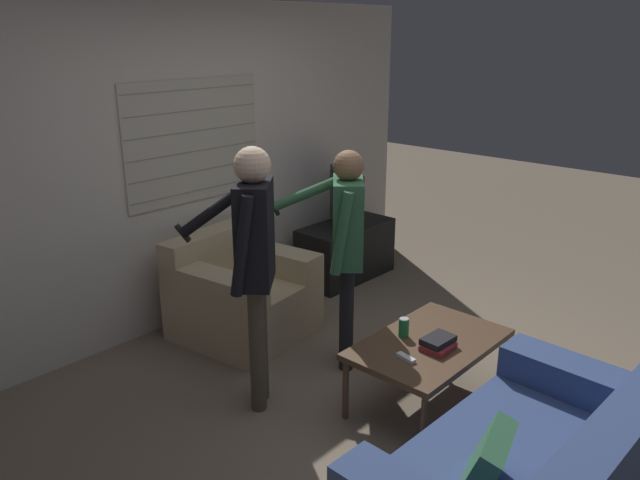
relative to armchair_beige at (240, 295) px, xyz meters
name	(u,v)px	position (x,y,z in m)	size (l,w,h in m)	color
ground_plane	(391,398)	(0.03, -1.47, -0.32)	(16.00, 16.00, 0.00)	#7F705B
wall_back	(192,165)	(0.03, 0.56, 0.96)	(5.20, 0.08, 2.55)	silver
armchair_beige	(240,295)	(0.00, 0.00, 0.00)	(1.03, 1.02, 0.80)	#C6B289
coffee_table	(429,347)	(0.14, -1.67, 0.09)	(1.04, 0.65, 0.45)	brown
tv_stand	(345,251)	(1.46, 0.13, -0.05)	(0.98, 0.47, 0.54)	black
tv	(346,198)	(1.46, 0.13, 0.49)	(0.53, 0.60, 0.53)	#2D2D33
person_left_standing	(253,249)	(-0.59, -0.86, 0.74)	(0.47, 0.75, 1.69)	#4C4233
person_right_standing	(346,235)	(0.17, -0.94, 0.67)	(0.48, 0.78, 1.57)	black
book_stack	(438,343)	(0.09, -1.76, 0.17)	(0.22, 0.17, 0.07)	maroon
soda_can	(404,328)	(0.08, -1.51, 0.19)	(0.07, 0.07, 0.13)	#238E47
spare_remote	(406,358)	(-0.15, -1.69, 0.14)	(0.06, 0.14, 0.02)	white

